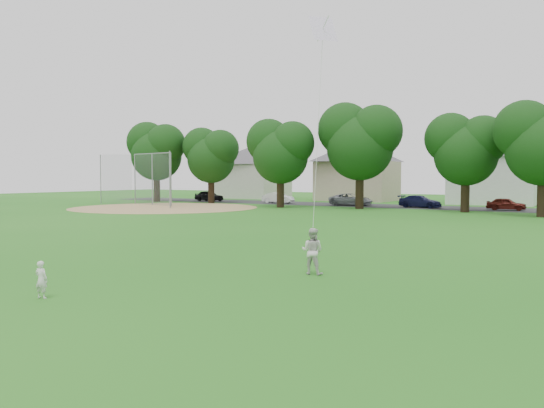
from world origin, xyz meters
The scene contains 10 objects.
ground centered at (0.00, 0.00, 0.00)m, with size 160.00×160.00×0.00m, color #1C6316.
street centered at (0.00, 42.00, 0.01)m, with size 90.00×7.00×0.01m, color #2D2D30.
dirt_infield centered at (-26.00, 28.00, 0.01)m, with size 18.00×18.00×0.02m, color #9E7F51.
toddler centered at (-1.92, -2.07, 0.47)m, with size 0.35×0.23×0.95m, color silver.
older_boy centered at (2.32, 4.40, 0.72)m, with size 0.70×0.55×1.45m, color silver.
kite centered at (2.32, 4.73, 4.37)m, with size 1.08×1.13×7.11m.
baseball_backstop centered at (-30.54, 30.26, 2.72)m, with size 12.23×4.12×5.45m.
tree_row centered at (3.25, 35.91, 6.32)m, with size 80.15×9.23×10.55m.
parked_cars centered at (2.85, 41.00, 0.61)m, with size 72.97×2.33×1.29m.
house_row centered at (-0.86, 52.00, 4.50)m, with size 76.57×12.92×9.32m.
Camera 1 is at (9.86, -10.17, 3.05)m, focal length 35.00 mm.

